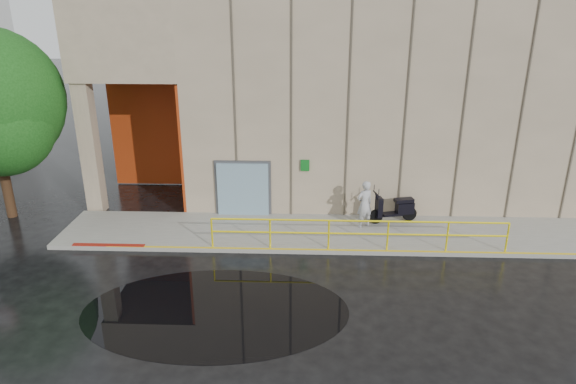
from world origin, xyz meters
name	(u,v)px	position (x,y,z in m)	size (l,w,h in m)	color
ground	(211,304)	(0.00, 0.00, 0.00)	(120.00, 120.00, 0.00)	black
sidewalk	(347,233)	(4.00, 4.50, 0.07)	(20.00, 3.00, 0.15)	gray
building	(365,86)	(5.10, 10.98, 4.21)	(20.00, 10.17, 8.00)	gray
guardrail	(358,234)	(4.25, 3.15, 0.68)	(9.56, 0.06, 1.03)	yellow
person	(365,204)	(4.62, 4.94, 1.01)	(0.63, 0.41, 1.72)	#A8A8AD
scooter	(394,201)	(5.74, 5.39, 0.96)	(1.87, 0.98, 1.41)	black
red_curb	(109,247)	(-3.96, 3.10, 0.09)	(2.40, 0.18, 0.18)	maroon
puddle	(216,311)	(0.18, -0.32, 0.00)	(7.11, 4.38, 0.01)	black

